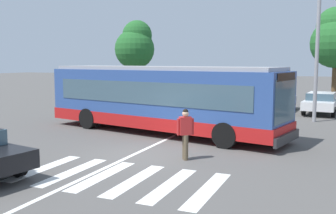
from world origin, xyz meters
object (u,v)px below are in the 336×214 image
object	(u,v)px
twin_arm_street_lamp	(319,17)
city_transit_bus	(160,99)
parked_car_charcoal	(237,99)
parked_car_white	(321,102)
parked_car_teal	(167,95)
pedestrian_crossing_street	(185,131)
parked_car_blue	(199,97)
background_tree_left	(135,45)
background_tree_right	(336,38)
parked_car_silver	(277,99)

from	to	relation	value
twin_arm_street_lamp	city_transit_bus	bearing A→B (deg)	-135.81
parked_car_charcoal	parked_car_white	world-z (taller)	same
parked_car_teal	parked_car_charcoal	bearing A→B (deg)	-5.53
pedestrian_crossing_street	parked_car_white	xyz separation A→B (m)	(3.88, 14.11, -0.20)
parked_car_blue	background_tree_left	distance (m)	9.49
pedestrian_crossing_street	parked_car_charcoal	bearing A→B (deg)	95.96
city_transit_bus	background_tree_left	distance (m)	17.09
background_tree_right	parked_car_blue	bearing A→B (deg)	-147.17
parked_car_blue	parked_car_white	size ratio (longest dim) A/B	0.98
parked_car_white	background_tree_right	world-z (taller)	background_tree_right
city_transit_bus	pedestrian_crossing_street	distance (m)	5.08
pedestrian_crossing_street	parked_car_silver	distance (m)	14.51
parked_car_blue	parked_car_white	world-z (taller)	same
pedestrian_crossing_street	background_tree_right	distance (m)	20.62
city_transit_bus	background_tree_right	bearing A→B (deg)	64.55
parked_car_silver	parked_car_white	bearing A→B (deg)	-7.25
parked_car_blue	background_tree_left	xyz separation A→B (m)	(-7.40, 4.46, 3.94)
pedestrian_crossing_street	city_transit_bus	bearing A→B (deg)	124.03
parked_car_silver	parked_car_white	size ratio (longest dim) A/B	0.99
parked_car_charcoal	parked_car_silver	world-z (taller)	same
parked_car_white	twin_arm_street_lamp	size ratio (longest dim) A/B	0.51
parked_car_silver	parked_car_blue	bearing A→B (deg)	-175.43
pedestrian_crossing_street	parked_car_silver	xyz separation A→B (m)	(1.13, 14.46, -0.20)
parked_car_white	background_tree_left	size ratio (longest dim) A/B	0.67
twin_arm_street_lamp	background_tree_left	distance (m)	17.25
city_transit_bus	parked_car_white	distance (m)	12.01
pedestrian_crossing_street	background_tree_right	bearing A→B (deg)	76.96
background_tree_right	pedestrian_crossing_street	bearing A→B (deg)	-103.04
parked_car_silver	city_transit_bus	bearing A→B (deg)	-111.02
pedestrian_crossing_street	parked_car_white	bearing A→B (deg)	74.63
pedestrian_crossing_street	background_tree_right	size ratio (longest dim) A/B	0.23
parked_car_charcoal	background_tree_left	world-z (taller)	background_tree_left
city_transit_bus	parked_car_charcoal	bearing A→B (deg)	81.90
city_transit_bus	parked_car_teal	world-z (taller)	city_transit_bus
parked_car_silver	twin_arm_street_lamp	xyz separation A→B (m)	(2.49, -4.02, 4.85)
parked_car_blue	pedestrian_crossing_street	bearing A→B (deg)	-73.30
parked_car_white	background_tree_right	size ratio (longest dim) A/B	0.63
pedestrian_crossing_street	parked_car_charcoal	world-z (taller)	pedestrian_crossing_street
parked_car_charcoal	background_tree_right	size ratio (longest dim) A/B	0.63
city_transit_bus	twin_arm_street_lamp	distance (m)	9.85
parked_car_blue	background_tree_right	distance (m)	11.27
city_transit_bus	pedestrian_crossing_street	xyz separation A→B (m)	(2.82, -4.18, -0.62)
city_transit_bus	pedestrian_crossing_street	bearing A→B (deg)	-55.97
pedestrian_crossing_street	parked_car_teal	world-z (taller)	pedestrian_crossing_street
parked_car_white	parked_car_charcoal	bearing A→B (deg)	-177.17
pedestrian_crossing_street	parked_car_charcoal	distance (m)	13.93
parked_car_charcoal	parked_car_silver	distance (m)	2.65
city_transit_bus	background_tree_right	world-z (taller)	background_tree_right
city_transit_bus	parked_car_teal	xyz separation A→B (m)	(-4.02, 10.19, -0.82)
parked_car_blue	background_tree_right	world-z (taller)	background_tree_right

